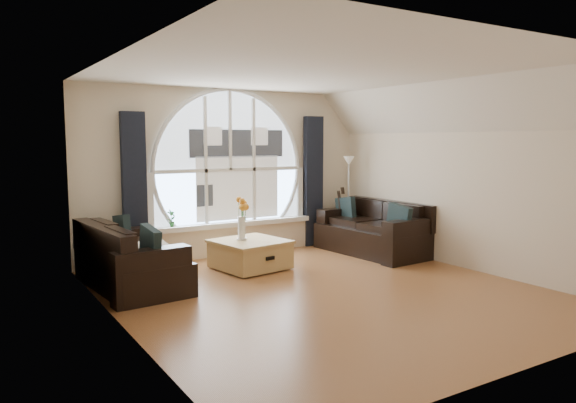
# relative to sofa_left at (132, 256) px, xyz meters

# --- Properties ---
(ground) EXTENTS (5.00, 5.50, 0.01)m
(ground) POSITION_rel_sofa_left_xyz_m (1.98, -1.50, -0.40)
(ground) COLOR brown
(ground) RESTS_ON ground
(ceiling) EXTENTS (5.00, 5.50, 0.01)m
(ceiling) POSITION_rel_sofa_left_xyz_m (1.98, -1.50, 2.30)
(ceiling) COLOR silver
(ceiling) RESTS_ON ground
(wall_back) EXTENTS (5.00, 0.01, 2.70)m
(wall_back) POSITION_rel_sofa_left_xyz_m (1.98, 1.25, 0.95)
(wall_back) COLOR beige
(wall_back) RESTS_ON ground
(wall_front) EXTENTS (5.00, 0.01, 2.70)m
(wall_front) POSITION_rel_sofa_left_xyz_m (1.98, -4.25, 0.95)
(wall_front) COLOR beige
(wall_front) RESTS_ON ground
(wall_left) EXTENTS (0.01, 5.50, 2.70)m
(wall_left) POSITION_rel_sofa_left_xyz_m (-0.52, -1.50, 0.95)
(wall_left) COLOR beige
(wall_left) RESTS_ON ground
(wall_right) EXTENTS (0.01, 5.50, 2.70)m
(wall_right) POSITION_rel_sofa_left_xyz_m (4.48, -1.50, 0.95)
(wall_right) COLOR beige
(wall_right) RESTS_ON ground
(attic_slope) EXTENTS (0.92, 5.50, 0.72)m
(attic_slope) POSITION_rel_sofa_left_xyz_m (4.18, -1.50, 1.95)
(attic_slope) COLOR silver
(attic_slope) RESTS_ON ground
(arched_window) EXTENTS (2.60, 0.06, 2.15)m
(arched_window) POSITION_rel_sofa_left_xyz_m (1.98, 1.22, 1.23)
(arched_window) COLOR silver
(arched_window) RESTS_ON wall_back
(window_sill) EXTENTS (2.90, 0.22, 0.08)m
(window_sill) POSITION_rel_sofa_left_xyz_m (1.98, 1.15, 0.11)
(window_sill) COLOR white
(window_sill) RESTS_ON wall_back
(window_frame) EXTENTS (2.76, 0.08, 2.15)m
(window_frame) POSITION_rel_sofa_left_xyz_m (1.98, 1.19, 1.23)
(window_frame) COLOR white
(window_frame) RESTS_ON wall_back
(neighbor_house) EXTENTS (1.70, 0.02, 1.50)m
(neighbor_house) POSITION_rel_sofa_left_xyz_m (2.13, 1.20, 1.10)
(neighbor_house) COLOR silver
(neighbor_house) RESTS_ON wall_back
(curtain_left) EXTENTS (0.35, 0.12, 2.30)m
(curtain_left) POSITION_rel_sofa_left_xyz_m (0.38, 1.13, 0.75)
(curtain_left) COLOR black
(curtain_left) RESTS_ON ground
(curtain_right) EXTENTS (0.35, 0.12, 2.30)m
(curtain_right) POSITION_rel_sofa_left_xyz_m (3.58, 1.13, 0.75)
(curtain_right) COLOR black
(curtain_right) RESTS_ON ground
(sofa_left) EXTENTS (1.08, 1.92, 0.82)m
(sofa_left) POSITION_rel_sofa_left_xyz_m (0.00, 0.00, 0.00)
(sofa_left) COLOR black
(sofa_left) RESTS_ON ground
(sofa_right) EXTENTS (1.10, 2.01, 0.87)m
(sofa_right) POSITION_rel_sofa_left_xyz_m (4.03, 0.01, 0.00)
(sofa_right) COLOR black
(sofa_right) RESTS_ON ground
(coffee_chest) EXTENTS (1.09, 1.09, 0.47)m
(coffee_chest) POSITION_rel_sofa_left_xyz_m (1.76, 0.09, -0.17)
(coffee_chest) COLOR tan
(coffee_chest) RESTS_ON ground
(throw_blanket) EXTENTS (0.56, 0.56, 0.10)m
(throw_blanket) POSITION_rel_sofa_left_xyz_m (0.15, -0.19, 0.10)
(throw_blanket) COLOR silver
(throw_blanket) RESTS_ON sofa_left
(vase_flowers) EXTENTS (0.24, 0.24, 0.70)m
(vase_flowers) POSITION_rel_sofa_left_xyz_m (1.67, 0.18, 0.42)
(vase_flowers) COLOR white
(vase_flowers) RESTS_ON coffee_chest
(floor_lamp) EXTENTS (0.24, 0.24, 1.60)m
(floor_lamp) POSITION_rel_sofa_left_xyz_m (4.11, 0.79, 0.40)
(floor_lamp) COLOR #B2B2B2
(floor_lamp) RESTS_ON ground
(guitar) EXTENTS (0.37, 0.25, 1.06)m
(guitar) POSITION_rel_sofa_left_xyz_m (3.94, 0.84, 0.13)
(guitar) COLOR #9B672D
(guitar) RESTS_ON ground
(potted_plant) EXTENTS (0.17, 0.14, 0.27)m
(potted_plant) POSITION_rel_sofa_left_xyz_m (0.94, 1.15, 0.28)
(potted_plant) COLOR #1E6023
(potted_plant) RESTS_ON window_sill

